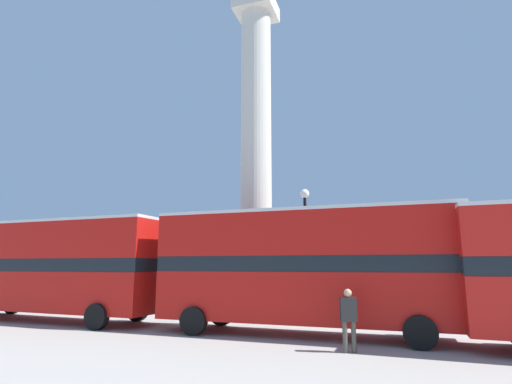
% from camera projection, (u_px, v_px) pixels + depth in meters
% --- Properties ---
extents(ground_plane, '(200.00, 200.00, 0.00)m').
position_uv_depth(ground_plane, '(256.00, 313.00, 20.94)').
color(ground_plane, '#ADA89E').
extents(monument_column, '(4.61, 4.61, 19.29)m').
position_uv_depth(monument_column, '(256.00, 186.00, 22.15)').
color(monument_column, beige).
rests_on(monument_column, ground_plane).
extents(bus_b, '(10.84, 2.88, 4.47)m').
position_uv_depth(bus_b, '(303.00, 265.00, 14.59)').
color(bus_b, '#B7140F').
rests_on(bus_b, ground_plane).
extents(bus_c, '(11.18, 3.19, 4.46)m').
position_uv_depth(bus_c, '(53.00, 265.00, 18.37)').
color(bus_c, '#B7140F').
rests_on(bus_c, ground_plane).
extents(equestrian_statue, '(4.06, 3.76, 6.32)m').
position_uv_depth(equestrian_statue, '(142.00, 273.00, 30.07)').
color(equestrian_statue, beige).
rests_on(equestrian_statue, ground_plane).
extents(street_lamp, '(0.41, 0.41, 5.88)m').
position_uv_depth(street_lamp, '(306.00, 248.00, 17.71)').
color(street_lamp, black).
rests_on(street_lamp, ground_plane).
extents(pedestrian_near_lamp, '(0.51, 0.34, 1.79)m').
position_uv_depth(pedestrian_near_lamp, '(349.00, 316.00, 11.60)').
color(pedestrian_near_lamp, '#4C473D').
rests_on(pedestrian_near_lamp, ground_plane).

